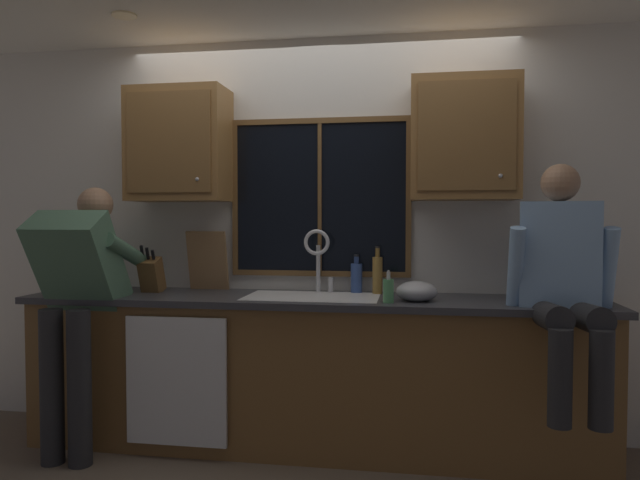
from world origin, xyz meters
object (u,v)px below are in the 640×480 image
(person_standing, at_px, (78,291))
(knife_block, at_px, (152,275))
(person_sitting_on_counter, at_px, (564,274))
(bottle_green_glass, at_px, (357,277))
(soap_dispenser, at_px, (388,290))
(bottle_tall_clear, at_px, (377,274))
(mixing_bowl, at_px, (417,291))
(cutting_board, at_px, (208,261))

(person_standing, height_order, knife_block, person_standing)
(person_sitting_on_counter, relative_size, bottle_green_glass, 5.22)
(soap_dispenser, bearing_deg, bottle_tall_clear, 102.73)
(mixing_bowl, relative_size, soap_dispenser, 1.28)
(cutting_board, height_order, bottle_green_glass, cutting_board)
(person_sitting_on_counter, xyz_separation_m, knife_block, (-2.41, 0.31, -0.08))
(cutting_board, bearing_deg, bottle_green_glass, 1.10)
(person_standing, height_order, mixing_bowl, person_standing)
(person_standing, distance_m, person_sitting_on_counter, 2.70)
(knife_block, bearing_deg, cutting_board, 28.53)
(person_sitting_on_counter, height_order, knife_block, person_sitting_on_counter)
(person_standing, xyz_separation_m, bottle_green_glass, (1.58, 0.55, 0.05))
(person_standing, relative_size, knife_block, 4.92)
(mixing_bowl, bearing_deg, bottle_green_glass, 141.51)
(knife_block, xyz_separation_m, cutting_board, (0.31, 0.17, 0.08))
(person_standing, bearing_deg, knife_block, 52.05)
(knife_block, xyz_separation_m, bottle_green_glass, (1.29, 0.19, -0.01))
(person_sitting_on_counter, height_order, bottle_tall_clear, person_sitting_on_counter)
(person_standing, distance_m, soap_dispenser, 1.80)
(person_standing, relative_size, soap_dispenser, 8.63)
(bottle_green_glass, bearing_deg, cutting_board, -178.90)
(cutting_board, relative_size, bottle_green_glass, 1.63)
(mixing_bowl, bearing_deg, person_sitting_on_counter, -14.99)
(soap_dispenser, bearing_deg, bottle_green_glass, 118.25)
(mixing_bowl, height_order, bottle_green_glass, bottle_green_glass)
(soap_dispenser, bearing_deg, cutting_board, 162.04)
(knife_block, bearing_deg, soap_dispenser, -8.25)
(cutting_board, bearing_deg, soap_dispenser, -17.96)
(cutting_board, bearing_deg, person_sitting_on_counter, -12.85)
(soap_dispenser, xyz_separation_m, bottle_tall_clear, (-0.08, 0.37, 0.05))
(person_sitting_on_counter, relative_size, knife_block, 3.92)
(knife_block, xyz_separation_m, mixing_bowl, (1.66, -0.11, -0.06))
(knife_block, distance_m, cutting_board, 0.36)
(person_sitting_on_counter, relative_size, soap_dispenser, 6.88)
(mixing_bowl, xyz_separation_m, bottle_tall_clear, (-0.24, 0.26, 0.07))
(person_standing, distance_m, cutting_board, 0.81)
(person_standing, bearing_deg, mixing_bowl, 7.47)
(person_standing, xyz_separation_m, soap_dispenser, (1.79, 0.15, 0.02))
(bottle_green_glass, xyz_separation_m, bottle_tall_clear, (0.13, -0.03, 0.02))
(person_sitting_on_counter, bearing_deg, mixing_bowl, 165.01)
(bottle_tall_clear, bearing_deg, person_standing, -163.08)
(cutting_board, distance_m, mixing_bowl, 1.39)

